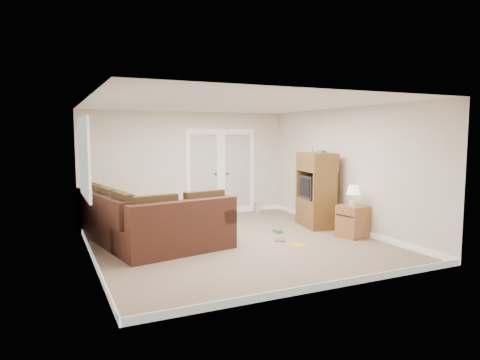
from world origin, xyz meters
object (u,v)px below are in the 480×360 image
side_cabinet (353,219)px  coffee_table (202,223)px  sectional_sofa (143,225)px  tv_armoire (316,189)px

side_cabinet → coffee_table: bearing=143.4°
coffee_table → sectional_sofa: bearing=-175.1°
sectional_sofa → tv_armoire: 3.71m
sectional_sofa → coffee_table: bearing=-4.2°
sectional_sofa → side_cabinet: size_ratio=3.04×
coffee_table → tv_armoire: size_ratio=0.71×
coffee_table → side_cabinet: side_cabinet is taller
tv_armoire → coffee_table: bearing=-172.0°
sectional_sofa → coffee_table: size_ratio=2.51×
sectional_sofa → tv_armoire: (3.69, 0.02, 0.44)m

